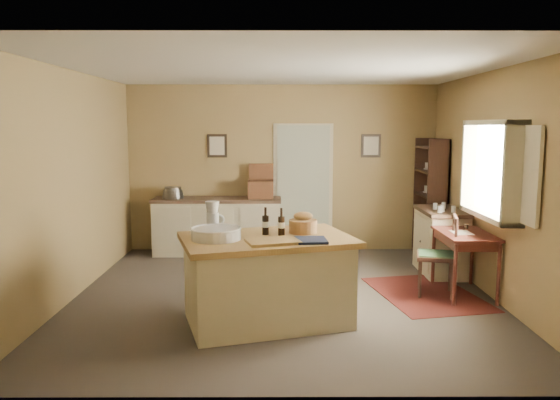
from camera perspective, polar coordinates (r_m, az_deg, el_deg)
The scene contains 16 objects.
ground at distance 6.72m, azimuth 0.33°, elevation -9.94°, with size 5.00×5.00×0.00m, color #4A4139.
wall_back at distance 8.93m, azimuth 0.18°, elevation 3.32°, with size 5.00×0.10×2.70m, color olive.
wall_front at distance 3.96m, azimuth 0.69°, elevation -2.34°, with size 5.00×0.10×2.70m, color olive.
wall_left at distance 6.89m, azimuth -20.96°, elevation 1.47°, with size 0.10×5.00×2.70m, color olive.
wall_right at distance 6.93m, azimuth 21.49°, elevation 1.48°, with size 0.10×5.00×2.70m, color olive.
ceiling at distance 6.44m, azimuth 0.35°, elevation 13.62°, with size 5.00×5.00×0.00m, color silver.
door at distance 8.94m, azimuth 2.43°, elevation 1.41°, with size 0.97×0.06×2.11m, color #AAAF97.
framed_prints at distance 8.89m, azimuth 1.48°, elevation 5.68°, with size 2.82×0.02×0.38m.
window at distance 6.70m, azimuth 21.59°, elevation 2.99°, with size 0.25×1.99×1.12m.
work_island at distance 5.73m, azimuth -1.44°, elevation -8.08°, with size 1.96×1.56×1.20m.
sideboard at distance 8.80m, azimuth -6.50°, elevation -2.51°, with size 2.03×0.58×1.18m.
rug at distance 7.00m, azimuth 15.00°, elevation -9.45°, with size 1.10×1.60×0.01m, color #511811.
writing_desk at distance 6.97m, azimuth 18.77°, elevation -4.01°, with size 0.58×0.95×0.82m.
desk_chair at distance 6.88m, azimuth 16.00°, elevation -5.67°, with size 0.45×0.45×0.96m, color black, non-canonical shape.
right_cabinet at distance 7.92m, azimuth 16.43°, elevation -4.11°, with size 0.55×0.99×0.99m.
shelving_unit at distance 8.81m, azimuth 15.66°, elevation 0.18°, with size 0.31×0.83×1.85m.
Camera 1 is at (-0.06, -6.40, 2.05)m, focal length 35.00 mm.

